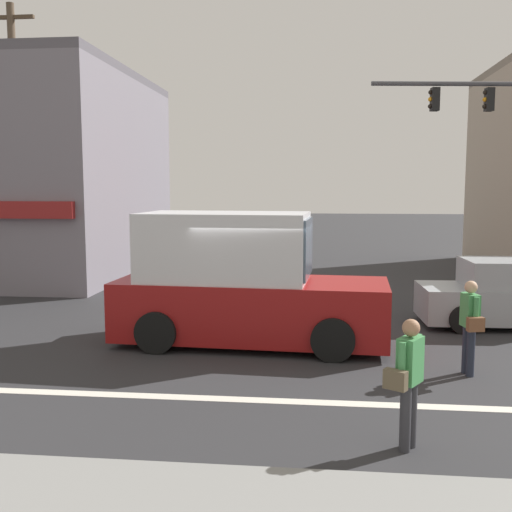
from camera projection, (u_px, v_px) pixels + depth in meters
The scene contains 8 objects.
ground_plane at pixel (260, 342), 12.74m from camera, with size 120.00×120.00×0.00m, color #2B2B2D.
lane_marking_stripe at pixel (238, 399), 9.28m from camera, with size 9.00×0.24×0.01m, color silver.
utility_pole_near_left at pixel (17, 148), 17.71m from camera, with size 1.40×0.22×8.54m.
box_truck_approaching_near at pixel (241, 285), 12.44m from camera, with size 5.71×2.48×2.75m.
sedan_crossing_leftbound at pixel (223, 265), 19.70m from camera, with size 2.13×4.22×1.58m.
sedan_crossing_rightbound at pixel (508, 296), 14.10m from camera, with size 4.16×2.00×1.58m.
pedestrian_foreground_with_bag at pixel (409, 376), 7.42m from camera, with size 0.54×0.62×1.67m.
pedestrian_mid_crossing at pixel (470, 322), 10.38m from camera, with size 0.31×0.69×1.67m.
Camera 1 is at (1.24, -12.38, 3.30)m, focal length 42.00 mm.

